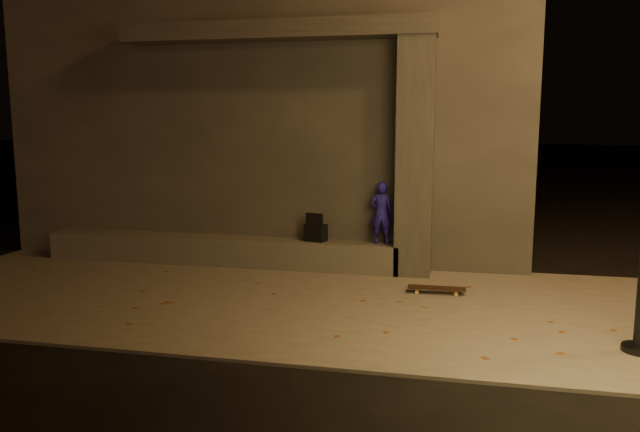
% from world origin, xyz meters
% --- Properties ---
extents(ground, '(120.00, 120.00, 0.00)m').
position_xyz_m(ground, '(0.00, 0.00, 0.00)').
color(ground, black).
rests_on(ground, ground).
extents(sidewalk, '(11.00, 4.40, 0.04)m').
position_xyz_m(sidewalk, '(0.00, 2.00, 0.02)').
color(sidewalk, '#625E56').
rests_on(sidewalk, ground).
extents(building, '(9.00, 5.10, 5.22)m').
position_xyz_m(building, '(-1.00, 6.49, 2.61)').
color(building, '#393634').
rests_on(building, ground).
extents(ledge, '(6.00, 0.55, 0.45)m').
position_xyz_m(ledge, '(-1.50, 3.75, 0.27)').
color(ledge, '#585650').
rests_on(ledge, sidewalk).
extents(column, '(0.55, 0.55, 3.60)m').
position_xyz_m(column, '(1.70, 3.75, 1.84)').
color(column, '#393634').
rests_on(column, sidewalk).
extents(canopy, '(5.00, 0.70, 0.28)m').
position_xyz_m(canopy, '(-0.50, 3.80, 3.78)').
color(canopy, '#393634').
rests_on(canopy, column).
extents(skateboarder, '(0.37, 0.25, 0.98)m').
position_xyz_m(skateboarder, '(1.20, 3.75, 0.98)').
color(skateboarder, '#2119A2').
rests_on(skateboarder, ledge).
extents(backpack, '(0.37, 0.29, 0.46)m').
position_xyz_m(backpack, '(0.15, 3.75, 0.65)').
color(backpack, black).
rests_on(backpack, ledge).
extents(skateboard, '(0.79, 0.22, 0.09)m').
position_xyz_m(skateboard, '(2.11, 2.67, 0.11)').
color(skateboard, black).
rests_on(skateboard, sidewalk).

